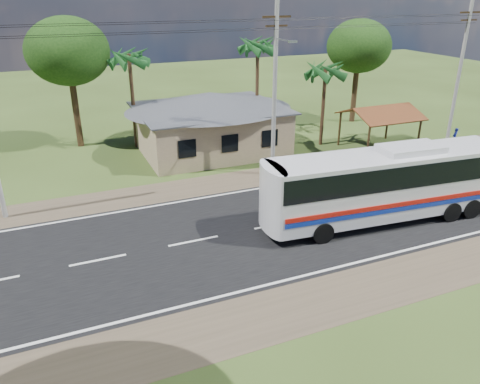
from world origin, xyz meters
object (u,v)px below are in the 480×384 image
object	(u,v)px
coach_bus	(389,179)
motorcycle	(278,168)
waiting_shed	(381,113)
person	(455,137)

from	to	relation	value
coach_bus	motorcycle	xyz separation A→B (m)	(-2.23, 8.03, -1.80)
waiting_shed	person	xyz separation A→B (m)	(5.80, -1.96, -2.00)
waiting_shed	coach_bus	world-z (taller)	coach_bus
motorcycle	person	world-z (taller)	person
coach_bus	person	size ratio (longest dim) A/B	8.96
coach_bus	person	distance (m)	15.65
coach_bus	motorcycle	bearing A→B (deg)	110.40
motorcycle	person	xyz separation A→B (m)	(15.47, 0.16, 0.24)
waiting_shed	motorcycle	world-z (taller)	waiting_shed
motorcycle	person	distance (m)	15.47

